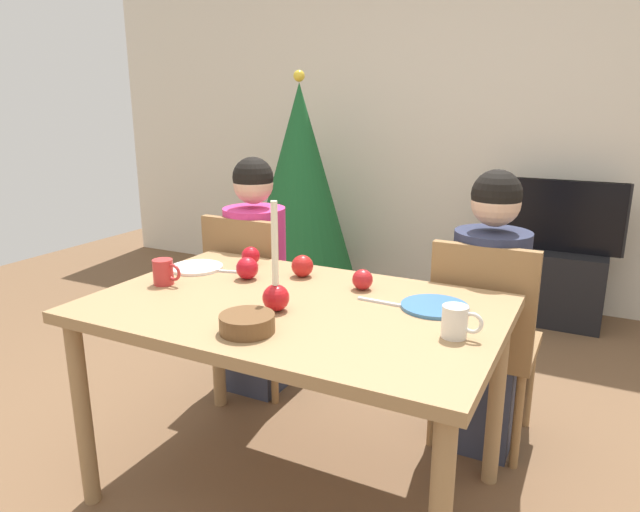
{
  "coord_description": "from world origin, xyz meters",
  "views": [
    {
      "loc": [
        0.92,
        -1.6,
        1.42
      ],
      "look_at": [
        0.0,
        0.2,
        0.87
      ],
      "focal_mm": 31.97,
      "sensor_mm": 36.0,
      "label": 1
    }
  ],
  "objects": [
    {
      "name": "ground_plane",
      "position": [
        0.0,
        0.0,
        0.0
      ],
      "size": [
        7.68,
        7.68,
        0.0
      ],
      "primitive_type": "plane",
      "color": "brown"
    },
    {
      "name": "back_wall",
      "position": [
        0.0,
        2.6,
        1.3
      ],
      "size": [
        6.4,
        0.1,
        2.6
      ],
      "primitive_type": "cube",
      "color": "beige",
      "rests_on": "ground"
    },
    {
      "name": "dining_table",
      "position": [
        0.0,
        0.0,
        0.67
      ],
      "size": [
        1.4,
        0.9,
        0.75
      ],
      "color": "#99754C",
      "rests_on": "ground"
    },
    {
      "name": "chair_left",
      "position": [
        -0.58,
        0.61,
        0.51
      ],
      "size": [
        0.4,
        0.4,
        0.9
      ],
      "color": "olive",
      "rests_on": "ground"
    },
    {
      "name": "chair_right",
      "position": [
        0.54,
        0.61,
        0.51
      ],
      "size": [
        0.4,
        0.4,
        0.9
      ],
      "color": "olive",
      "rests_on": "ground"
    },
    {
      "name": "person_left_child",
      "position": [
        -0.58,
        0.64,
        0.57
      ],
      "size": [
        0.3,
        0.3,
        1.17
      ],
      "color": "#33384C",
      "rests_on": "ground"
    },
    {
      "name": "person_right_child",
      "position": [
        0.54,
        0.64,
        0.57
      ],
      "size": [
        0.3,
        0.3,
        1.17
      ],
      "color": "#33384C",
      "rests_on": "ground"
    },
    {
      "name": "tv_stand",
      "position": [
        0.66,
        2.3,
        0.24
      ],
      "size": [
        0.64,
        0.4,
        0.48
      ],
      "primitive_type": "cube",
      "color": "black",
      "rests_on": "ground"
    },
    {
      "name": "tv",
      "position": [
        0.66,
        2.3,
        0.71
      ],
      "size": [
        0.79,
        0.05,
        0.46
      ],
      "color": "black",
      "rests_on": "tv_stand"
    },
    {
      "name": "christmas_tree",
      "position": [
        -1.08,
        2.0,
        0.84
      ],
      "size": [
        0.82,
        0.82,
        1.63
      ],
      "color": "brown",
      "rests_on": "ground"
    },
    {
      "name": "candle_centerpiece",
      "position": [
        -0.02,
        -0.09,
        0.82
      ],
      "size": [
        0.09,
        0.09,
        0.37
      ],
      "color": "red",
      "rests_on": "dining_table"
    },
    {
      "name": "plate_left",
      "position": [
        -0.56,
        0.18,
        0.76
      ],
      "size": [
        0.22,
        0.22,
        0.01
      ],
      "primitive_type": "cylinder",
      "color": "white",
      "rests_on": "dining_table"
    },
    {
      "name": "plate_right",
      "position": [
        0.45,
        0.17,
        0.76
      ],
      "size": [
        0.23,
        0.23,
        0.01
      ],
      "primitive_type": "cylinder",
      "color": "teal",
      "rests_on": "dining_table"
    },
    {
      "name": "mug_left",
      "position": [
        -0.54,
        -0.04,
        0.8
      ],
      "size": [
        0.12,
        0.08,
        0.1
      ],
      "color": "#B72D2D",
      "rests_on": "dining_table"
    },
    {
      "name": "mug_right",
      "position": [
        0.57,
        -0.04,
        0.8
      ],
      "size": [
        0.12,
        0.08,
        0.1
      ],
      "color": "silver",
      "rests_on": "dining_table"
    },
    {
      "name": "fork_left",
      "position": [
        -0.4,
        0.2,
        0.75
      ],
      "size": [
        0.18,
        0.06,
        0.01
      ],
      "primitive_type": "cube",
      "rotation": [
        0.0,
        0.0,
        0.23
      ],
      "color": "silver",
      "rests_on": "dining_table"
    },
    {
      "name": "fork_right",
      "position": [
        0.27,
        0.14,
        0.75
      ],
      "size": [
        0.18,
        0.02,
        0.01
      ],
      "primitive_type": "cube",
      "rotation": [
        0.0,
        0.0,
        -0.04
      ],
      "color": "silver",
      "rests_on": "dining_table"
    },
    {
      "name": "bowl_walnuts",
      "position": [
        -0.0,
        -0.28,
        0.78
      ],
      "size": [
        0.17,
        0.17,
        0.06
      ],
      "primitive_type": "cylinder",
      "color": "brown",
      "rests_on": "dining_table"
    },
    {
      "name": "apple_near_candle",
      "position": [
        -0.3,
        0.16,
        0.79
      ],
      "size": [
        0.09,
        0.09,
        0.09
      ],
      "primitive_type": "sphere",
      "color": "#B1121D",
      "rests_on": "dining_table"
    },
    {
      "name": "apple_by_left_plate",
      "position": [
        0.15,
        0.24,
        0.79
      ],
      "size": [
        0.08,
        0.08,
        0.08
      ],
      "primitive_type": "sphere",
      "color": "#AE1B1F",
      "rests_on": "dining_table"
    },
    {
      "name": "apple_by_right_mug",
      "position": [
        -0.12,
        0.29,
        0.79
      ],
      "size": [
        0.09,
        0.09,
        0.09
      ],
      "primitive_type": "sphere",
      "color": "#B31B19",
      "rests_on": "dining_table"
    },
    {
      "name": "apple_far_edge",
      "position": [
        -0.4,
        0.33,
        0.79
      ],
      "size": [
        0.08,
        0.08,
        0.08
      ],
      "primitive_type": "sphere",
      "color": "#B6101A",
      "rests_on": "dining_table"
    }
  ]
}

